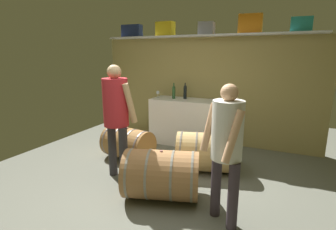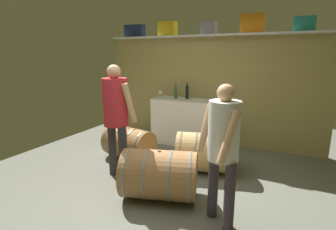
# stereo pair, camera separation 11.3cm
# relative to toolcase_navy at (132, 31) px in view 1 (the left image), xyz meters

# --- Properties ---
(ground_plane) EXTENTS (5.71, 8.10, 0.02)m
(ground_plane) POSITION_rel_toolcase_navy_xyz_m (1.64, -1.69, -2.30)
(ground_plane) COLOR #64665A
(back_wall_panel) EXTENTS (4.51, 0.10, 2.13)m
(back_wall_panel) POSITION_rel_toolcase_navy_xyz_m (1.64, 0.15, -1.23)
(back_wall_panel) COLOR #9D8E52
(back_wall_panel) RESTS_ON ground
(high_shelf_board) EXTENTS (4.15, 0.40, 0.03)m
(high_shelf_board) POSITION_rel_toolcase_navy_xyz_m (1.64, 0.00, -0.14)
(high_shelf_board) COLOR silver
(high_shelf_board) RESTS_ON back_wall_panel
(toolcase_navy) EXTENTS (0.44, 0.20, 0.26)m
(toolcase_navy) POSITION_rel_toolcase_navy_xyz_m (0.00, 0.00, 0.00)
(toolcase_navy) COLOR navy
(toolcase_navy) RESTS_ON high_shelf_board
(toolcase_yellow) EXTENTS (0.38, 0.22, 0.28)m
(toolcase_yellow) POSITION_rel_toolcase_navy_xyz_m (0.80, 0.00, 0.01)
(toolcase_yellow) COLOR yellow
(toolcase_yellow) RESTS_ON high_shelf_board
(toolcase_grey) EXTENTS (0.30, 0.27, 0.23)m
(toolcase_grey) POSITION_rel_toolcase_navy_xyz_m (1.66, 0.00, -0.01)
(toolcase_grey) COLOR gray
(toolcase_grey) RESTS_ON high_shelf_board
(toolcase_orange) EXTENTS (0.42, 0.32, 0.32)m
(toolcase_orange) POSITION_rel_toolcase_navy_xyz_m (2.47, 0.00, 0.03)
(toolcase_orange) COLOR orange
(toolcase_orange) RESTS_ON high_shelf_board
(toolcase_teal) EXTENTS (0.33, 0.21, 0.24)m
(toolcase_teal) POSITION_rel_toolcase_navy_xyz_m (3.28, 0.00, -0.01)
(toolcase_teal) COLOR teal
(toolcase_teal) RESTS_ON high_shelf_board
(work_cabinet) EXTENTS (1.42, 0.58, 0.92)m
(work_cabinet) POSITION_rel_toolcase_navy_xyz_m (1.36, -0.20, -1.83)
(work_cabinet) COLOR white
(work_cabinet) RESTS_ON ground
(wine_bottle_green) EXTENTS (0.07, 0.07, 0.32)m
(wine_bottle_green) POSITION_rel_toolcase_navy_xyz_m (1.08, -0.21, -1.23)
(wine_bottle_green) COLOR #2F5931
(wine_bottle_green) RESTS_ON work_cabinet
(wine_bottle_dark) EXTENTS (0.07, 0.07, 0.32)m
(wine_bottle_dark) POSITION_rel_toolcase_navy_xyz_m (1.30, -0.13, -1.22)
(wine_bottle_dark) COLOR black
(wine_bottle_dark) RESTS_ON work_cabinet
(wine_glass) EXTENTS (0.07, 0.07, 0.14)m
(wine_glass) POSITION_rel_toolcase_navy_xyz_m (0.72, -0.22, -1.27)
(wine_glass) COLOR white
(wine_glass) RESTS_ON work_cabinet
(wine_barrel_near) EXTENTS (1.05, 0.84, 0.63)m
(wine_barrel_near) POSITION_rel_toolcase_navy_xyz_m (2.10, -1.28, -1.98)
(wine_barrel_near) COLOR tan
(wine_barrel_near) RESTS_ON ground
(wine_barrel_far) EXTENTS (1.07, 0.87, 0.64)m
(wine_barrel_far) POSITION_rel_toolcase_navy_xyz_m (1.82, -2.29, -1.98)
(wine_barrel_far) COLOR #9A6B40
(wine_barrel_far) RESTS_ON ground
(wine_barrel_flank) EXTENTS (0.92, 0.68, 0.57)m
(wine_barrel_flank) POSITION_rel_toolcase_navy_xyz_m (0.72, -1.39, -2.01)
(wine_barrel_flank) COLOR olive
(wine_barrel_flank) RESTS_ON ground
(winemaker_pouring) EXTENTS (0.49, 0.47, 1.53)m
(winemaker_pouring) POSITION_rel_toolcase_navy_xyz_m (2.65, -2.46, -1.36)
(winemaker_pouring) COLOR #352B33
(winemaker_pouring) RESTS_ON ground
(visitor_tasting) EXTENTS (0.53, 0.44, 1.67)m
(visitor_tasting) POSITION_rel_toolcase_navy_xyz_m (1.00, -2.06, -1.27)
(visitor_tasting) COLOR #2F2D31
(visitor_tasting) RESTS_ON ground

